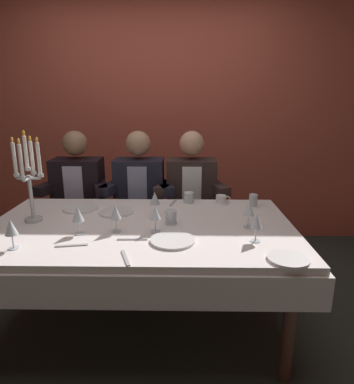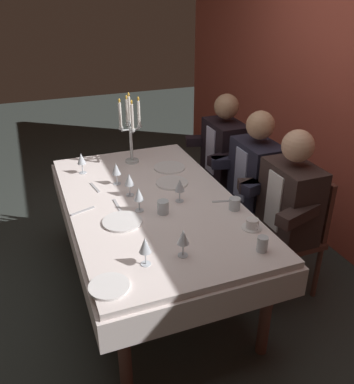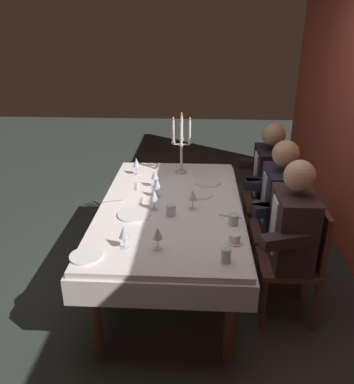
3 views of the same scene
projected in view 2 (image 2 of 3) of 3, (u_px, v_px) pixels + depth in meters
The scene contains 25 objects.
ground_plane at pixel (154, 286), 3.14m from camera, with size 12.00×12.00×0.00m, color #313733.
dining_table at pixel (152, 215), 2.85m from camera, with size 1.94×1.14×0.74m.
candelabra at pixel (130, 130), 3.27m from camera, with size 0.19×0.19×0.58m.
dinner_plate_0 at pixel (169, 168), 3.28m from camera, with size 0.25×0.25×0.01m, color white.
dinner_plate_1 at pixel (109, 286), 2.00m from camera, with size 0.20×0.20×0.01m, color white.
dinner_plate_2 at pixel (122, 221), 2.54m from camera, with size 0.25×0.25×0.01m, color white.
dinner_plate_3 at pixel (172, 183), 3.03m from camera, with size 0.24×0.24×0.01m, color white.
wine_glass_0 at pixel (180, 186), 2.74m from camera, with size 0.07×0.07×0.16m.
wine_glass_1 at pixel (116, 170), 2.97m from camera, with size 0.07×0.07×0.16m.
wine_glass_2 at pixel (139, 195), 2.62m from camera, with size 0.07×0.07×0.16m.
wine_glass_3 at pixel (129, 180), 2.82m from camera, with size 0.07×0.07×0.16m.
wine_glass_4 at pixel (145, 246), 2.12m from camera, with size 0.07×0.07×0.16m.
wine_glass_5 at pixel (81, 159), 3.15m from camera, with size 0.07×0.07×0.16m.
wine_glass_6 at pixel (183, 238), 2.18m from camera, with size 0.07×0.07×0.16m.
water_tumbler_0 at pixel (235, 204), 2.67m from camera, with size 0.07×0.07×0.08m, color silver.
water_tumbler_1 at pixel (163, 207), 2.63m from camera, with size 0.07×0.07×0.09m, color silver.
water_tumbler_2 at pixel (262, 244), 2.26m from camera, with size 0.06×0.06×0.09m, color silver.
coffee_cup_0 at pixel (252, 224), 2.47m from camera, with size 0.13×0.12×0.06m.
fork_0 at pixel (225, 201), 2.78m from camera, with size 0.17×0.02×0.01m, color #B7B7BC.
fork_1 at pixel (95, 188), 2.97m from camera, with size 0.17×0.02×0.01m, color #B7B7BC.
fork_2 at pixel (83, 211), 2.66m from camera, with size 0.17×0.02×0.01m, color #B7B7BC.
fork_3 at pixel (117, 205), 2.74m from camera, with size 0.17×0.02×0.01m, color #B7B7BC.
seated_diner_0 at pixel (225, 151), 3.63m from camera, with size 0.63×0.48×1.24m.
seated_diner_1 at pixel (256, 175), 3.18m from camera, with size 0.63×0.48×1.24m.
seated_diner_2 at pixel (291, 201), 2.80m from camera, with size 0.63×0.48×1.24m.
Camera 2 is at (2.36, -0.72, 2.07)m, focal length 38.52 mm.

